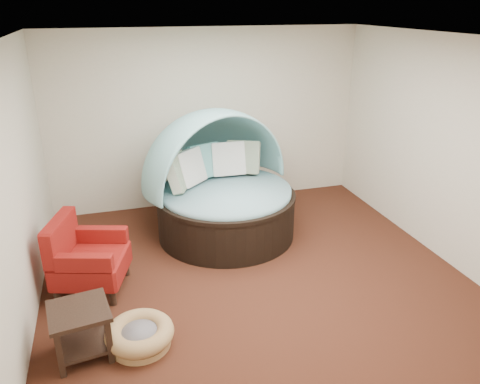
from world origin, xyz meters
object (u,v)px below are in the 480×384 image
object	(u,v)px
canopy_daybed	(221,178)
side_table	(81,326)
pet_basket	(140,335)
red_armchair	(85,258)

from	to	relation	value
canopy_daybed	side_table	world-z (taller)	canopy_daybed
canopy_daybed	pet_basket	bearing A→B (deg)	-142.53
pet_basket	side_table	size ratio (longest dim) A/B	1.27
canopy_daybed	red_armchair	distance (m)	2.16
canopy_daybed	red_armchair	xyz separation A→B (m)	(-1.87, -1.01, -0.41)
canopy_daybed	red_armchair	world-z (taller)	canopy_daybed
pet_basket	side_table	bearing A→B (deg)	177.66
pet_basket	red_armchair	bearing A→B (deg)	112.78
canopy_daybed	side_table	distance (m)	2.91
canopy_daybed	red_armchair	size ratio (longest dim) A/B	2.63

